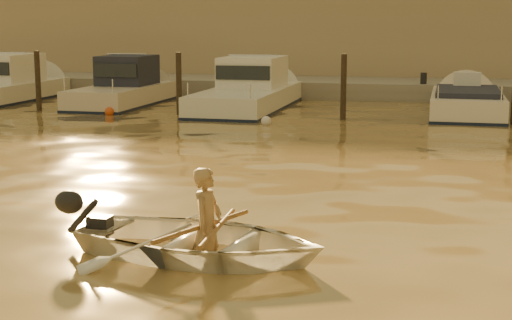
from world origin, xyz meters
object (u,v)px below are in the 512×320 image
(dinghy, at_px, (200,241))
(moored_boat_3, at_px, (467,108))
(moored_boat_2, at_px, (248,91))
(waterfront_building, at_px, (386,34))
(moored_boat_1, at_px, (122,88))
(person, at_px, (207,225))

(dinghy, distance_m, moored_boat_3, 17.22)
(moored_boat_2, bearing_deg, moored_boat_3, 0.00)
(moored_boat_2, xyz_separation_m, moored_boat_3, (7.29, 0.00, -0.40))
(moored_boat_2, height_order, waterfront_building, waterfront_building)
(moored_boat_2, bearing_deg, moored_boat_1, 180.00)
(dinghy, xyz_separation_m, moored_boat_3, (3.62, 16.83, 0.01))
(dinghy, xyz_separation_m, moored_boat_2, (-3.68, 16.83, 0.41))
(moored_boat_3, bearing_deg, waterfront_building, 107.71)
(moored_boat_2, height_order, moored_boat_3, moored_boat_2)
(dinghy, bearing_deg, moored_boat_1, 33.20)
(moored_boat_2, xyz_separation_m, waterfront_building, (3.78, 11.00, 1.77))
(person, bearing_deg, moored_boat_3, -4.93)
(moored_boat_3, bearing_deg, moored_boat_2, 180.00)
(moored_boat_3, bearing_deg, moored_boat_1, 180.00)
(dinghy, relative_size, moored_boat_2, 0.40)
(dinghy, distance_m, waterfront_building, 27.92)
(person, height_order, moored_boat_3, person)
(moored_boat_1, distance_m, waterfront_building, 13.98)
(waterfront_building, bearing_deg, moored_boat_3, -72.29)
(person, bearing_deg, moored_boat_1, 33.45)
(moored_boat_1, bearing_deg, waterfront_building, 52.52)
(moored_boat_3, height_order, waterfront_building, waterfront_building)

